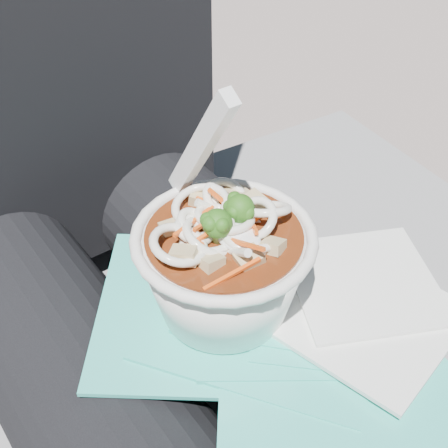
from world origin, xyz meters
TOP-DOWN VIEW (x-y plane):
  - stone_ledge at (0.00, 0.15)m, footprint 1.04×0.58m
  - lap at (0.00, 0.00)m, footprint 0.33×0.48m
  - person_body at (0.00, 0.09)m, footprint 0.34×0.94m
  - plastic_bag at (0.04, -0.04)m, footprint 0.28×0.35m
  - napkins at (0.11, -0.07)m, footprint 0.18×0.18m
  - udon_bowl at (0.02, -0.00)m, footprint 0.15×0.15m

SIDE VIEW (x-z plane):
  - stone_ledge at x=0.00m, z-range 0.00..0.45m
  - lap at x=0.00m, z-range 0.45..0.60m
  - person_body at x=0.00m, z-range 0.05..1.05m
  - plastic_bag at x=0.04m, z-range 0.60..0.61m
  - napkins at x=0.11m, z-range 0.61..0.62m
  - udon_bowl at x=0.02m, z-range 0.56..0.75m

